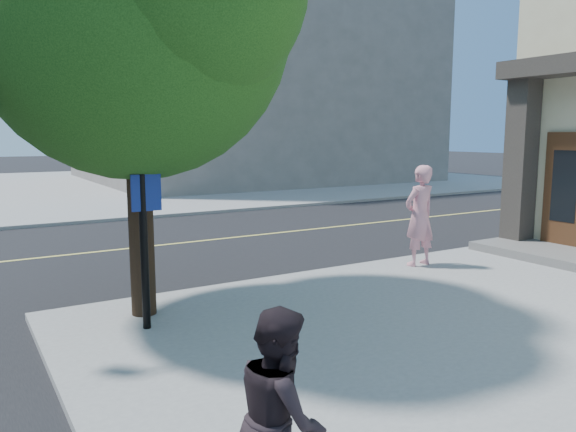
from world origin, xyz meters
TOP-DOWN VIEW (x-y plane):
  - ground at (0.00, 0.00)m, footprint 140.00×140.00m
  - road_ew at (0.00, 4.50)m, footprint 140.00×9.00m
  - sidewalk_ne at (13.50, 21.50)m, footprint 29.00×25.00m
  - filler_ne at (14.00, 22.00)m, footprint 18.00×16.00m
  - man_on_phone at (6.26, -0.76)m, footprint 0.77×0.54m
  - pedestrian at (0.00, -5.86)m, footprint 0.82×0.90m

SIDE VIEW (x-z plane):
  - ground at x=0.00m, z-range 0.00..0.00m
  - road_ew at x=0.00m, z-range 0.00..0.01m
  - sidewalk_ne at x=13.50m, z-range 0.00..0.12m
  - pedestrian at x=0.00m, z-range 0.12..1.64m
  - man_on_phone at x=6.26m, z-range 0.12..2.16m
  - filler_ne at x=14.00m, z-range 0.12..14.12m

